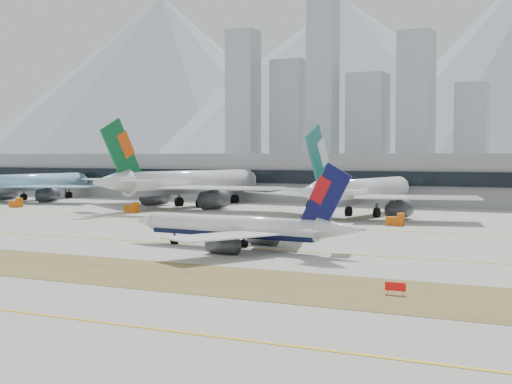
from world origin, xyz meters
The scene contains 11 objects.
ground centered at (0.00, 0.00, 0.00)m, with size 3000.00×3000.00×0.00m, color gray.
taxiing_airliner centered at (12.41, -6.76, 3.29)m, with size 40.62×35.18×13.64m.
widebody_korean centered at (-100.41, 67.90, 5.40)m, with size 56.78×55.73×20.30m.
widebody_eva centered at (-41.38, 66.56, 6.43)m, with size 66.10×65.82×24.19m.
widebody_cathay centered at (12.06, 56.93, 5.66)m, with size 59.26×58.46×21.31m.
terminal centered at (0.00, 114.84, 7.50)m, with size 280.00×43.10×15.00m.
hold_sign_right centered at (43.20, -32.00, 0.88)m, with size 2.20×0.15×1.35m.
gse_c centered at (24.73, 40.30, 1.05)m, with size 3.55×2.00×2.60m.
gse_b centered at (-44.14, 44.48, 1.05)m, with size 3.55×2.00×2.60m.
gse_a centered at (-83.95, 45.48, 1.05)m, with size 3.55×2.00×2.60m.
city_skyline centered at (-106.76, 453.42, 49.80)m, with size 342.00×49.80×140.00m.
Camera 1 is at (61.72, -104.59, 14.62)m, focal length 50.00 mm.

